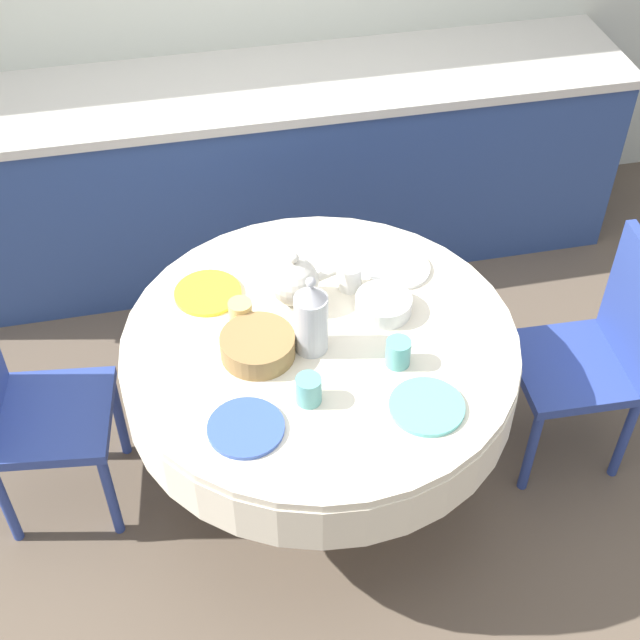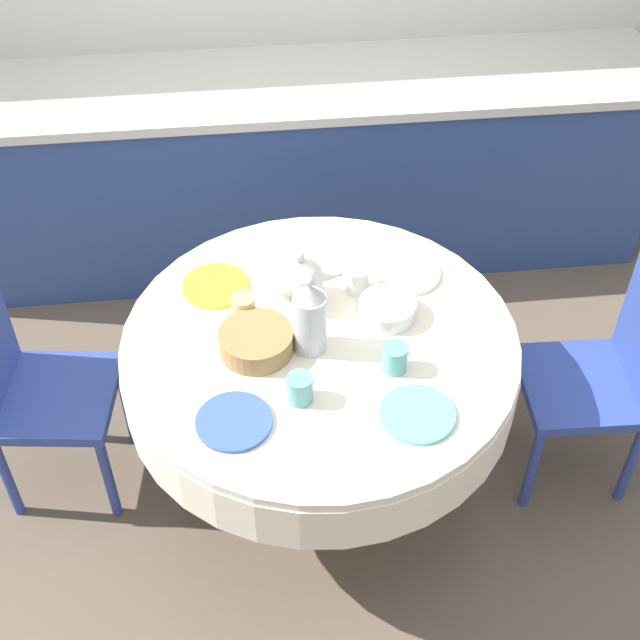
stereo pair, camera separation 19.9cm
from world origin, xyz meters
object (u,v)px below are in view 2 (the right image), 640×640
at_px(chair_left, 607,369).
at_px(teapot, 300,280).
at_px(coffee_carafe, 310,318).
at_px(chair_right, 28,381).

distance_m(chair_left, teapot, 1.10).
relative_size(coffee_carafe, teapot, 1.29).
relative_size(chair_right, coffee_carafe, 3.16).
height_order(chair_right, teapot, teapot).
relative_size(chair_left, teapot, 4.09).
distance_m(coffee_carafe, teapot, 0.22).
bearing_deg(chair_left, chair_right, 87.53).
bearing_deg(coffee_carafe, chair_left, -0.15).
distance_m(chair_left, coffee_carafe, 1.08).
bearing_deg(teapot, coffee_carafe, -87.14).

